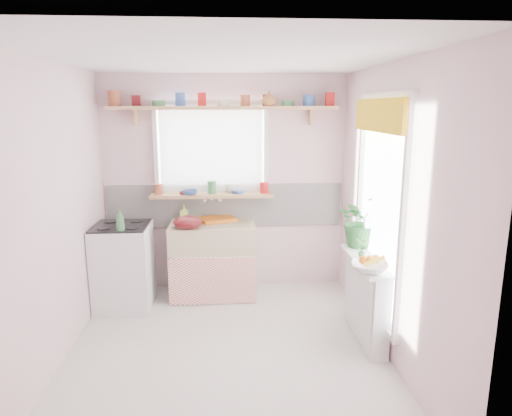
{
  "coord_description": "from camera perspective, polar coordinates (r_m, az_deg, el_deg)",
  "views": [
    {
      "loc": [
        0.02,
        -3.68,
        2.13
      ],
      "look_at": [
        0.29,
        0.55,
        1.19
      ],
      "focal_mm": 32.0,
      "sensor_mm": 36.0,
      "label": 1
    }
  ],
  "objects": [
    {
      "name": "room",
      "position": [
        4.64,
        4.27,
        3.07
      ],
      "size": [
        3.2,
        3.2,
        3.2
      ],
      "color": "silver",
      "rests_on": "ground"
    },
    {
      "name": "fruit_bowl",
      "position": [
        3.98,
        14.02,
        -7.18
      ],
      "size": [
        0.38,
        0.38,
        0.08
      ],
      "primitive_type": "imported",
      "rotation": [
        0.0,
        0.0,
        -0.28
      ],
      "color": "silver",
      "rests_on": "radiator_ledge"
    },
    {
      "name": "windowsill",
      "position": [
        5.25,
        -5.51,
        1.59
      ],
      "size": [
        1.4,
        0.22,
        0.04
      ],
      "primitive_type": "cube",
      "color": "tan",
      "rests_on": "room"
    },
    {
      "name": "shelf_crockery",
      "position": [
        5.15,
        -4.05,
        13.21
      ],
      "size": [
        2.47,
        0.11,
        0.12
      ],
      "color": "#A55133",
      "rests_on": "pine_shelf"
    },
    {
      "name": "cooker_bottle",
      "position": [
        4.76,
        -16.64,
        -1.43
      ],
      "size": [
        0.1,
        0.1,
        0.22
      ],
      "primitive_type": "imported",
      "rotation": [
        0.0,
        0.0,
        0.23
      ],
      "color": "#3B7743",
      "rests_on": "cooker"
    },
    {
      "name": "fruit",
      "position": [
        3.97,
        14.12,
        -6.32
      ],
      "size": [
        0.2,
        0.14,
        0.1
      ],
      "color": "orange",
      "rests_on": "fruit_bowl"
    },
    {
      "name": "colander",
      "position": [
        4.94,
        -8.52,
        -1.78
      ],
      "size": [
        0.39,
        0.39,
        0.14
      ],
      "primitive_type": "ellipsoid",
      "rotation": [
        0.0,
        0.0,
        0.32
      ],
      "color": "#580F12",
      "rests_on": "sink_unit"
    },
    {
      "name": "jade_plant",
      "position": [
        4.6,
        12.93,
        -1.55
      ],
      "size": [
        0.59,
        0.55,
        0.52
      ],
      "primitive_type": "imported",
      "rotation": [
        0.0,
        0.0,
        0.39
      ],
      "color": "#255C27",
      "rests_on": "radiator_ledge"
    },
    {
      "name": "shelf_vase",
      "position": [
        5.11,
        1.6,
        13.54
      ],
      "size": [
        0.18,
        0.18,
        0.16
      ],
      "primitive_type": "imported",
      "rotation": [
        0.0,
        0.0,
        -0.19
      ],
      "color": "#A86733",
      "rests_on": "pine_shelf"
    },
    {
      "name": "cooker",
      "position": [
        5.13,
        -16.23,
        -6.98
      ],
      "size": [
        0.58,
        0.58,
        0.93
      ],
      "color": "white",
      "rests_on": "ground"
    },
    {
      "name": "sill_crockery",
      "position": [
        5.24,
        -5.53,
        2.42
      ],
      "size": [
        1.35,
        0.11,
        0.12
      ],
      "color": "#A55133",
      "rests_on": "windowsill"
    },
    {
      "name": "sill_cup",
      "position": [
        5.3,
        -3.13,
        2.51
      ],
      "size": [
        0.17,
        0.17,
        0.1
      ],
      "primitive_type": "imported",
      "rotation": [
        0.0,
        0.0,
        0.35
      ],
      "color": "silver",
      "rests_on": "windowsill"
    },
    {
      "name": "soap_bottle_sink",
      "position": [
        5.33,
        -8.98,
        -0.55
      ],
      "size": [
        0.09,
        0.09,
        0.18
      ],
      "primitive_type": "imported",
      "rotation": [
        0.0,
        0.0,
        -0.15
      ],
      "color": "#CCE063",
      "rests_on": "sink_unit"
    },
    {
      "name": "dish_tray",
      "position": [
        5.26,
        -4.87,
        -1.39
      ],
      "size": [
        0.47,
        0.42,
        0.04
      ],
      "primitive_type": "cube",
      "rotation": [
        0.0,
        0.0,
        0.39
      ],
      "color": "orange",
      "rests_on": "sink_unit"
    },
    {
      "name": "pine_shelf",
      "position": [
        5.15,
        -4.04,
        12.38
      ],
      "size": [
        2.52,
        0.24,
        0.04
      ],
      "primitive_type": "cube",
      "color": "tan",
      "rests_on": "room"
    },
    {
      "name": "sink_unit",
      "position": [
        5.25,
        -5.41,
        -6.4
      ],
      "size": [
        0.95,
        0.65,
        1.11
      ],
      "color": "white",
      "rests_on": "ground"
    },
    {
      "name": "sill_bowl",
      "position": [
        5.2,
        -8.27,
        1.94
      ],
      "size": [
        0.21,
        0.21,
        0.05
      ],
      "primitive_type": "imported",
      "rotation": [
        0.0,
        0.0,
        0.22
      ],
      "color": "#2F5299",
      "rests_on": "windowsill"
    },
    {
      "name": "herb_pot",
      "position": [
        4.28,
        13.01,
        -4.84
      ],
      "size": [
        0.11,
        0.08,
        0.2
      ],
      "primitive_type": "imported",
      "rotation": [
        0.0,
        0.0,
        -0.13
      ],
      "color": "#3E712D",
      "rests_on": "radiator_ledge"
    },
    {
      "name": "radiator_ledge",
      "position": [
        4.43,
        13.61,
        -10.85
      ],
      "size": [
        0.22,
        0.95,
        0.78
      ],
      "color": "white",
      "rests_on": "ground"
    }
  ]
}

